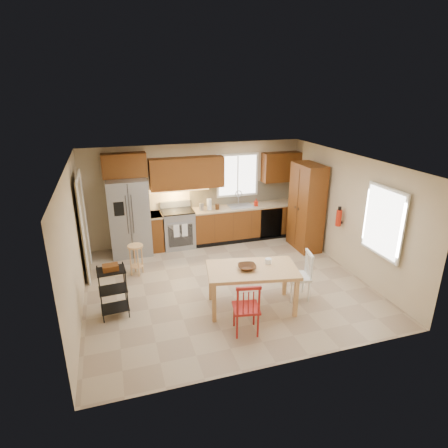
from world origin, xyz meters
TOP-DOWN VIEW (x-y plane):
  - floor at (0.00, 0.00)m, footprint 5.50×5.50m
  - ceiling at (0.00, 0.00)m, footprint 5.50×5.00m
  - wall_back at (0.00, 2.50)m, footprint 5.50×0.02m
  - wall_front at (0.00, -2.50)m, footprint 5.50×0.02m
  - wall_left at (-2.75, 0.00)m, footprint 0.02×5.00m
  - wall_right at (2.75, 0.00)m, footprint 0.02×5.00m
  - refrigerator at (-1.70, 2.12)m, footprint 0.92×0.75m
  - range_stove at (-0.55, 2.19)m, footprint 0.76×0.63m
  - base_cabinet_narrow at (-1.10, 2.20)m, footprint 0.30×0.60m
  - base_cabinet_run at (1.29, 2.20)m, footprint 2.92×0.60m
  - dishwasher at (1.85, 1.91)m, footprint 0.60×0.02m
  - backsplash at (1.29, 2.48)m, footprint 2.92×0.03m
  - upper_over_fridge at (-1.70, 2.33)m, footprint 1.00×0.35m
  - upper_left_block at (-0.25, 2.33)m, footprint 1.80×0.35m
  - upper_right_block at (2.25, 2.33)m, footprint 1.00×0.35m
  - window_back at (1.10, 2.48)m, footprint 1.12×0.04m
  - sink at (1.10, 2.20)m, footprint 0.62×0.46m
  - undercab_glow at (-0.55, 2.30)m, footprint 1.60×0.30m
  - soap_bottle at (1.48, 2.10)m, footprint 0.09×0.09m
  - paper_towel at (0.25, 2.15)m, footprint 0.12×0.12m
  - canister_steel at (0.05, 2.15)m, footprint 0.11×0.11m
  - canister_wood at (0.45, 2.12)m, footprint 0.10×0.10m
  - pantry at (2.43, 1.20)m, footprint 0.50×0.95m
  - fire_extinguisher at (2.63, 0.15)m, footprint 0.12×0.12m
  - window_right at (2.68, -1.15)m, footprint 0.04×1.02m
  - doorway at (-2.67, 1.30)m, footprint 0.04×0.95m
  - dining_table at (0.19, -0.96)m, footprint 1.72×1.17m
  - chair_red at (-0.16, -1.61)m, footprint 0.51×0.51m
  - chair_white at (1.14, -0.91)m, footprint 0.51×0.51m
  - table_bowl at (0.09, -0.96)m, footprint 0.37×0.37m
  - table_jar at (0.53, -0.86)m, footprint 0.14×0.14m
  - bar_stool at (-1.68, 0.97)m, footprint 0.42×0.42m
  - utility_cart at (-2.18, -0.50)m, footprint 0.49×0.39m

SIDE VIEW (x-z plane):
  - floor at x=0.00m, z-range 0.00..0.00m
  - bar_stool at x=-1.68m, z-range 0.00..0.67m
  - dining_table at x=0.19m, z-range 0.00..0.77m
  - base_cabinet_narrow at x=-1.10m, z-range 0.00..0.90m
  - base_cabinet_run at x=1.29m, z-range 0.00..0.90m
  - dishwasher at x=1.85m, z-range 0.06..0.84m
  - range_stove at x=-0.55m, z-range 0.00..0.92m
  - chair_red at x=-0.16m, z-range 0.00..0.93m
  - chair_white at x=1.14m, z-range 0.00..0.93m
  - utility_cart at x=-2.18m, z-range 0.00..0.93m
  - table_bowl at x=0.09m, z-range 0.74..0.82m
  - table_jar at x=0.53m, z-range 0.74..0.88m
  - sink at x=1.10m, z-range 0.78..0.94m
  - refrigerator at x=-1.70m, z-range 0.00..1.82m
  - canister_wood at x=0.45m, z-range 0.90..1.04m
  - canister_steel at x=0.05m, z-range 0.90..1.08m
  - soap_bottle at x=1.48m, z-range 0.90..1.09m
  - paper_towel at x=0.25m, z-range 0.90..1.18m
  - pantry at x=2.43m, z-range 0.00..2.10m
  - doorway at x=-2.67m, z-range 0.00..2.10m
  - fire_extinguisher at x=2.63m, z-range 0.92..1.28m
  - backsplash at x=1.29m, z-range 0.90..1.45m
  - wall_back at x=0.00m, z-range 0.00..2.50m
  - wall_front at x=0.00m, z-range 0.00..2.50m
  - wall_left at x=-2.75m, z-range 0.00..2.50m
  - wall_right at x=2.75m, z-range 0.00..2.50m
  - undercab_glow at x=-0.55m, z-range 1.43..1.43m
  - window_right at x=2.68m, z-range 0.79..2.11m
  - window_back at x=1.10m, z-range 1.09..2.21m
  - upper_left_block at x=-0.25m, z-range 1.45..2.20m
  - upper_right_block at x=2.25m, z-range 1.45..2.20m
  - upper_over_fridge at x=-1.70m, z-range 1.83..2.38m
  - ceiling at x=0.00m, z-range 2.49..2.51m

